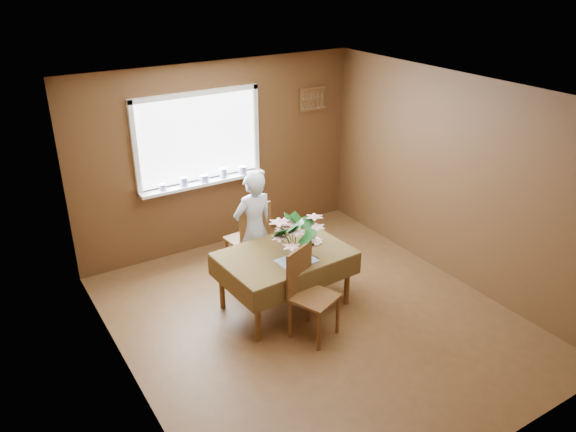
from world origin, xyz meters
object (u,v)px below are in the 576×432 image
chair_near (308,289)px  flower_bouquet (294,234)px  chair_far (251,237)px  dining_table (285,259)px  seated_woman (254,229)px

chair_near → flower_bouquet: (0.09, 0.40, 0.45)m
chair_far → flower_bouquet: size_ratio=1.93×
dining_table → flower_bouquet: flower_bouquet is taller
chair_near → dining_table: bearing=61.0°
chair_near → flower_bouquet: size_ratio=1.86×
chair_far → seated_woman: size_ratio=0.71×
chair_far → seated_woman: seated_woman is taller
dining_table → seated_woman: size_ratio=1.02×
dining_table → seated_woman: 0.66m
chair_near → seated_woman: seated_woman is taller
dining_table → seated_woman: seated_woman is taller
seated_woman → chair_near: bearing=85.6°
chair_far → flower_bouquet: 1.02m
dining_table → chair_near: bearing=-99.9°
chair_near → chair_far: bearing=65.6°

